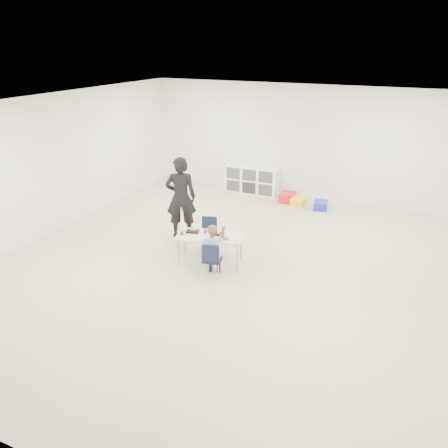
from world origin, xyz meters
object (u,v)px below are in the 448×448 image
at_px(child, 212,249).
at_px(cubby_shelf, 252,180).
at_px(chair_near, 212,259).
at_px(table, 210,249).
at_px(adult, 181,197).

height_order(child, cubby_shelf, child).
height_order(chair_near, child, child).
relative_size(table, adult, 0.77).
bearing_deg(table, cubby_shelf, 87.35).
distance_m(chair_near, cubby_shelf, 4.82).
bearing_deg(adult, chair_near, 108.07).
distance_m(child, cubby_shelf, 4.82).
bearing_deg(chair_near, adult, 121.10).
bearing_deg(adult, child, 108.07).
height_order(cubby_shelf, adult, adult).
height_order(table, cubby_shelf, cubby_shelf).
distance_m(table, adult, 1.50).
xyz_separation_m(chair_near, child, (0.00, 0.00, 0.19)).
bearing_deg(child, table, 106.26).
xyz_separation_m(table, child, (0.28, -0.46, 0.24)).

